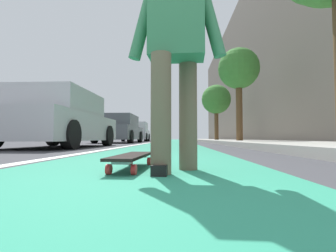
{
  "coord_description": "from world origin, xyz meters",
  "views": [
    {
      "loc": [
        -1.09,
        -0.32,
        0.24
      ],
      "look_at": [
        10.77,
        0.15,
        0.82
      ],
      "focal_mm": 26.86,
      "sensor_mm": 36.0,
      "label": 1
    }
  ],
  "objects_px": {
    "parked_car_near": "(60,121)",
    "parked_car_mid": "(119,130)",
    "skater_person": "(176,43)",
    "traffic_light": "(160,111)",
    "street_tree_mid": "(239,70)",
    "street_tree_far": "(216,100)",
    "skateboard": "(132,157)",
    "parked_car_far": "(137,132)"
  },
  "relations": [
    {
      "from": "street_tree_mid",
      "to": "street_tree_far",
      "type": "distance_m",
      "value": 6.76
    },
    {
      "from": "skater_person",
      "to": "parked_car_mid",
      "type": "xyz_separation_m",
      "value": [
        11.54,
        3.14,
        -0.23
      ]
    },
    {
      "from": "parked_car_near",
      "to": "parked_car_mid",
      "type": "bearing_deg",
      "value": -0.29
    },
    {
      "from": "parked_car_near",
      "to": "parked_car_far",
      "type": "distance_m",
      "value": 12.88
    },
    {
      "from": "parked_car_far",
      "to": "street_tree_mid",
      "type": "bearing_deg",
      "value": -143.4
    },
    {
      "from": "street_tree_mid",
      "to": "street_tree_far",
      "type": "height_order",
      "value": "street_tree_mid"
    },
    {
      "from": "parked_car_mid",
      "to": "traffic_light",
      "type": "relative_size",
      "value": 0.98
    },
    {
      "from": "street_tree_mid",
      "to": "street_tree_far",
      "type": "xyz_separation_m",
      "value": [
        6.76,
        0.0,
        -0.33
      ]
    },
    {
      "from": "skateboard",
      "to": "skater_person",
      "type": "height_order",
      "value": "skater_person"
    },
    {
      "from": "parked_car_far",
      "to": "street_tree_mid",
      "type": "relative_size",
      "value": 0.98
    },
    {
      "from": "parked_car_near",
      "to": "parked_car_far",
      "type": "bearing_deg",
      "value": 0.22
    },
    {
      "from": "skater_person",
      "to": "parked_car_mid",
      "type": "height_order",
      "value": "skater_person"
    },
    {
      "from": "parked_car_near",
      "to": "parked_car_far",
      "type": "height_order",
      "value": "parked_car_near"
    },
    {
      "from": "skater_person",
      "to": "street_tree_far",
      "type": "xyz_separation_m",
      "value": [
        16.38,
        -2.78,
        2.08
      ]
    },
    {
      "from": "skater_person",
      "to": "parked_car_far",
      "type": "relative_size",
      "value": 0.38
    },
    {
      "from": "skateboard",
      "to": "traffic_light",
      "type": "relative_size",
      "value": 0.19
    },
    {
      "from": "parked_car_near",
      "to": "street_tree_far",
      "type": "height_order",
      "value": "street_tree_far"
    },
    {
      "from": "parked_car_mid",
      "to": "street_tree_mid",
      "type": "relative_size",
      "value": 1.02
    },
    {
      "from": "skater_person",
      "to": "street_tree_mid",
      "type": "distance_m",
      "value": 10.3
    },
    {
      "from": "street_tree_far",
      "to": "parked_car_near",
      "type": "bearing_deg",
      "value": 152.74
    },
    {
      "from": "street_tree_far",
      "to": "parked_car_far",
      "type": "bearing_deg",
      "value": 77.54
    },
    {
      "from": "parked_car_near",
      "to": "parked_car_mid",
      "type": "height_order",
      "value": "same"
    },
    {
      "from": "skater_person",
      "to": "parked_car_near",
      "type": "relative_size",
      "value": 0.38
    },
    {
      "from": "traffic_light",
      "to": "street_tree_mid",
      "type": "relative_size",
      "value": 1.04
    },
    {
      "from": "skateboard",
      "to": "parked_car_mid",
      "type": "distance_m",
      "value": 11.75
    },
    {
      "from": "parked_car_near",
      "to": "traffic_light",
      "type": "distance_m",
      "value": 20.35
    },
    {
      "from": "traffic_light",
      "to": "skateboard",
      "type": "bearing_deg",
      "value": -176.4
    },
    {
      "from": "parked_car_mid",
      "to": "street_tree_mid",
      "type": "height_order",
      "value": "street_tree_mid"
    },
    {
      "from": "skater_person",
      "to": "traffic_light",
      "type": "height_order",
      "value": "traffic_light"
    },
    {
      "from": "skateboard",
      "to": "parked_car_near",
      "type": "distance_m",
      "value": 5.49
    },
    {
      "from": "skater_person",
      "to": "street_tree_mid",
      "type": "xyz_separation_m",
      "value": [
        9.62,
        -2.78,
        2.42
      ]
    },
    {
      "from": "skater_person",
      "to": "parked_car_near",
      "type": "height_order",
      "value": "skater_person"
    },
    {
      "from": "parked_car_mid",
      "to": "traffic_light",
      "type": "xyz_separation_m",
      "value": [
        13.45,
        -1.23,
        2.41
      ]
    },
    {
      "from": "street_tree_far",
      "to": "street_tree_mid",
      "type": "bearing_deg",
      "value": 180.0
    },
    {
      "from": "parked_car_near",
      "to": "skateboard",
      "type": "bearing_deg",
      "value": -148.84
    },
    {
      "from": "parked_car_near",
      "to": "traffic_light",
      "type": "height_order",
      "value": "traffic_light"
    },
    {
      "from": "skater_person",
      "to": "street_tree_mid",
      "type": "relative_size",
      "value": 0.38
    },
    {
      "from": "parked_car_far",
      "to": "street_tree_mid",
      "type": "xyz_separation_m",
      "value": [
        -8.08,
        -6.0,
        2.66
      ]
    },
    {
      "from": "skateboard",
      "to": "traffic_light",
      "type": "bearing_deg",
      "value": 3.6
    },
    {
      "from": "parked_car_near",
      "to": "traffic_light",
      "type": "relative_size",
      "value": 0.95
    },
    {
      "from": "skater_person",
      "to": "street_tree_mid",
      "type": "bearing_deg",
      "value": -16.15
    },
    {
      "from": "traffic_light",
      "to": "street_tree_far",
      "type": "height_order",
      "value": "traffic_light"
    }
  ]
}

